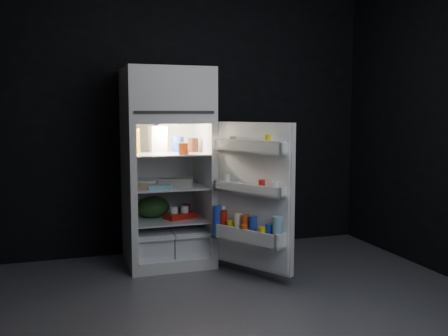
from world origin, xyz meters
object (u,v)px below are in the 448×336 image
object	(u,v)px
egg_carton	(176,182)
refrigerator	(167,160)
milk_jug	(158,139)
yogurt_tray	(180,215)
fridge_door	(252,199)

from	to	relation	value
egg_carton	refrigerator	bearing A→B (deg)	139.46
milk_jug	yogurt_tray	xyz separation A→B (m)	(0.17, -0.15, -0.69)
refrigerator	fridge_door	xyz separation A→B (m)	(0.57, -0.70, -0.27)
milk_jug	yogurt_tray	distance (m)	0.73
refrigerator	yogurt_tray	world-z (taller)	refrigerator
fridge_door	yogurt_tray	distance (m)	0.79
yogurt_tray	refrigerator	bearing A→B (deg)	114.93
fridge_door	milk_jug	xyz separation A→B (m)	(-0.64, 0.75, 0.47)
yogurt_tray	milk_jug	bearing A→B (deg)	117.74
refrigerator	egg_carton	xyz separation A→B (m)	(0.06, -0.12, -0.19)
egg_carton	milk_jug	bearing A→B (deg)	150.14
egg_carton	yogurt_tray	world-z (taller)	egg_carton
fridge_door	egg_carton	distance (m)	0.78
fridge_door	milk_jug	bearing A→B (deg)	130.41
milk_jug	refrigerator	bearing A→B (deg)	-41.31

